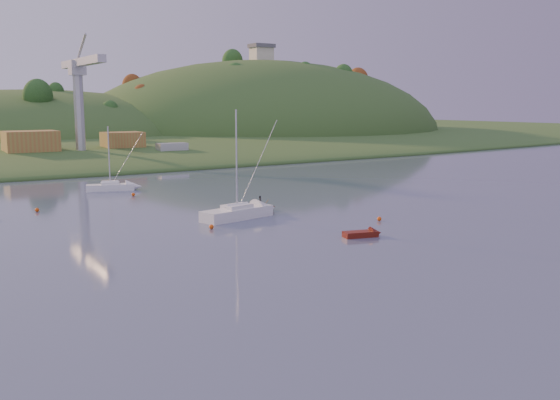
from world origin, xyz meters
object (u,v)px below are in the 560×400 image
sailboat_near (237,212)px  red_tender (367,234)px  sailboat_far (110,186)px  canoe (260,207)px

sailboat_near → red_tender: sailboat_near is taller
sailboat_far → sailboat_near: bearing=-64.6°
sailboat_far → canoe: sailboat_far is taller
canoe → red_tender: bearing=-155.3°
red_tender → sailboat_far: bearing=118.3°
sailboat_near → red_tender: 16.75m
sailboat_far → canoe: (9.91, -27.83, -0.27)m
sailboat_near → sailboat_far: sailboat_near is taller
canoe → red_tender: 18.86m
sailboat_far → red_tender: (11.05, -46.65, -0.37)m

